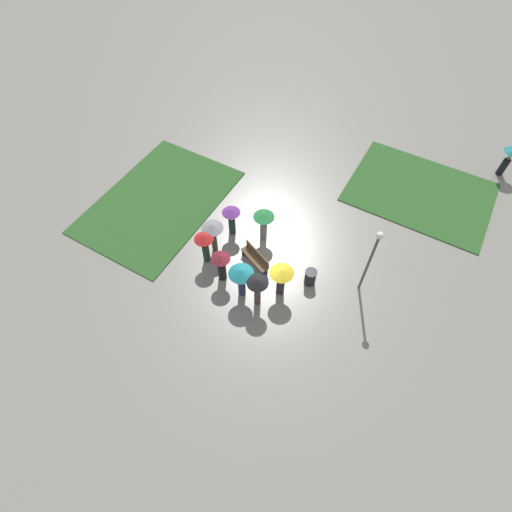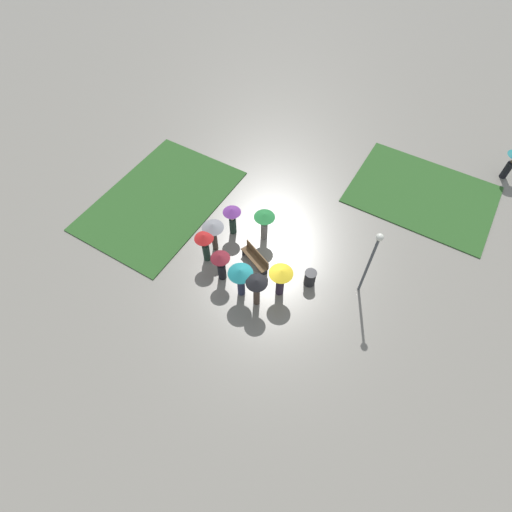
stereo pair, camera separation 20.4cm
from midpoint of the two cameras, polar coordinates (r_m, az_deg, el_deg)
name	(u,v)px [view 1 (the left image)]	position (r m, az deg, el deg)	size (l,w,h in m)	color
ground_plane	(262,274)	(19.57, 0.60, -2.61)	(90.00, 90.00, 0.00)	gray
lawn_patch_near	(159,201)	(23.20, -13.94, 7.57)	(6.04, 8.70, 0.06)	#2D5B26
lawn_patch_far	(420,192)	(24.82, 22.17, 8.46)	(7.73, 5.81, 0.06)	#2D5B26
park_bench	(256,258)	(19.55, -0.34, -0.23)	(1.80, 1.09, 0.90)	brown
lamp_post	(372,255)	(17.58, 15.94, 0.18)	(0.32, 0.32, 4.18)	#474C51
trash_bin	(310,277)	(19.11, 7.46, -3.01)	(0.58, 0.58, 0.88)	#232326
crowd_person_yellow	(281,277)	(17.95, 3.31, -2.96)	(1.11, 1.11, 1.87)	#2D2333
crowd_person_green	(264,221)	(19.92, 0.82, 4.99)	(1.05, 1.05, 1.82)	slate
crowd_person_black	(257,287)	(17.59, -0.12, -4.46)	(0.98, 0.98, 1.92)	#47382D
crowd_person_red	(205,243)	(19.17, -7.67, 1.78)	(0.93, 0.93, 1.92)	#1E3328
crowd_person_maroon	(221,264)	(18.60, -5.30, -1.17)	(0.91, 0.91, 1.80)	black
crowd_person_purple	(231,217)	(20.25, -3.82, 5.55)	(0.92, 0.92, 1.77)	#1E3328
crowd_person_grey	(213,231)	(19.39, -6.50, 3.63)	(1.07, 1.07, 1.91)	#47382D
crowd_person_teal	(241,276)	(17.81, -2.45, -2.93)	(1.15, 1.15, 1.94)	#282D47
lone_walker_far_path	(509,157)	(27.37, 32.29, 11.84)	(0.99, 0.99, 1.86)	black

